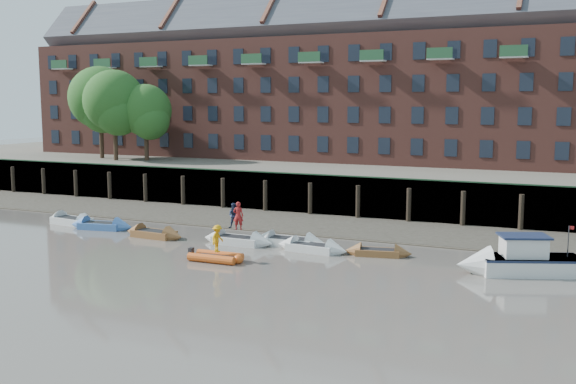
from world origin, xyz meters
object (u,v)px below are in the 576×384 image
Objects in this scene: rowboat_1 at (101,226)px; rowboat_3 at (238,240)px; rowboat_5 at (312,248)px; rowboat_0 at (72,221)px; motor_launch at (510,261)px; person_rower_a at (238,216)px; rowboat_6 at (378,252)px; person_rib_crew at (217,239)px; rowboat_2 at (154,234)px; rib_tender at (218,257)px; person_rower_b at (234,216)px; rowboat_4 at (290,242)px.

rowboat_3 reaches higher than rowboat_1.
rowboat_1 is 16.40m from rowboat_5.
motor_launch is (31.21, -1.58, 0.42)m from rowboat_0.
rowboat_6 is at bearing 168.56° from person_rower_a.
person_rower_a is 1.15× the size of person_rib_crew.
rowboat_2 is (5.17, -0.89, -0.01)m from rowboat_1.
rowboat_0 is at bearing 159.31° from rib_tender.
rowboat_0 is 1.03× the size of rowboat_1.
rowboat_1 reaches higher than rowboat_2.
rowboat_1 is at bearing 174.06° from rowboat_2.
rowboat_0 reaches higher than rowboat_1.
rib_tender is 5.18m from person_rower_b.
rowboat_0 is 2.84× the size of person_rower_a.
motor_launch is (13.45, -1.48, 0.42)m from rowboat_4.
rowboat_3 is at bearing 16.45° from person_rib_crew.
rowboat_2 is 15.24m from rowboat_6.
rowboat_1 is 11.10m from person_rower_b.
rib_tender is 4.83m from person_rower_a.
person_rower_b is (5.81, 0.62, 1.55)m from rowboat_2.
rowboat_1 is 20.38m from rowboat_6.
rowboat_2 is 8.38m from person_rib_crew.
rowboat_5 is at bearing -24.87° from motor_launch.
rib_tender is at bearing -31.68° from rowboat_1.
rowboat_1 is 14.51m from rowboat_4.
person_rib_crew is (1.03, -4.33, -0.56)m from person_rower_a.
person_rower_b reaches higher than rowboat_1.
person_rower_b is (-0.44, 0.29, -0.07)m from person_rower_a.
rowboat_2 is 0.99× the size of rowboat_5.
person_rib_crew is (-15.50, -3.91, 0.62)m from motor_launch.
motor_launch reaches higher than rowboat_6.
rowboat_2 reaches higher than rib_tender.
rowboat_0 is 8.56m from rowboat_2.
rowboat_1 is 3.01× the size of person_rower_b.
rowboat_6 is at bearing 7.70° from rowboat_2.
person_rower_a reaches higher than rowboat_2.
rib_tender is 1.94× the size of person_rower_b.
rowboat_2 is at bearing -12.84° from person_rower_a.
rowboat_2 is at bearing 172.35° from rowboat_6.
rowboat_0 is 1.04× the size of rowboat_3.
rowboat_5 is (11.23, 0.47, 0.00)m from rowboat_2.
rib_tender is 15.96m from motor_launch.
rowboat_6 is at bearing -9.60° from rowboat_1.
motor_launch reaches higher than rib_tender.
rowboat_4 reaches higher than rowboat_2.
rowboat_5 is (1.90, -0.93, -0.02)m from rowboat_4.
rib_tender is (7.34, -4.09, 0.00)m from rowboat_2.
rowboat_1 is 11.32m from rowboat_3.
person_rib_crew is (-2.05, -5.40, 1.04)m from rowboat_4.
rowboat_6 is 2.65× the size of person_rib_crew.
rowboat_0 is 14.36m from person_rower_b.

